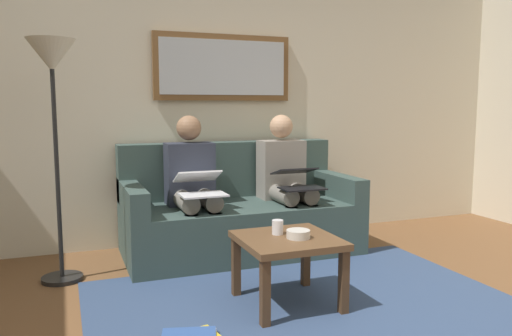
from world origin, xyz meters
TOP-DOWN VIEW (x-y plane):
  - wall_rear at (0.00, -2.60)m, footprint 6.00×0.12m
  - area_rug at (0.00, -0.85)m, footprint 2.60×1.80m
  - couch at (0.00, -2.12)m, footprint 1.90×0.90m
  - framed_mirror at (0.00, -2.51)m, footprint 1.24×0.05m
  - coffee_table at (0.10, -0.90)m, footprint 0.58×0.58m
  - cup at (0.13, -0.98)m, footprint 0.07×0.07m
  - bowl at (0.05, -0.85)m, footprint 0.14×0.14m
  - person_left at (-0.40, -2.05)m, footprint 0.38×0.58m
  - laptop_black at (-0.40, -1.81)m, footprint 0.34×0.38m
  - person_right at (0.40, -2.05)m, footprint 0.38×0.58m
  - laptop_white at (0.40, -1.82)m, footprint 0.34×0.40m
  - standing_lamp at (1.40, -1.85)m, footprint 0.32×0.32m

SIDE VIEW (x-z plane):
  - area_rug at x=0.00m, z-range 0.00..0.01m
  - couch at x=0.00m, z-range -0.14..0.76m
  - coffee_table at x=0.10m, z-range 0.14..0.57m
  - bowl at x=0.05m, z-range 0.42..0.47m
  - cup at x=0.13m, z-range 0.42..0.51m
  - person_left at x=-0.40m, z-range 0.04..1.18m
  - person_right at x=0.40m, z-range 0.04..1.18m
  - laptop_white at x=0.40m, z-range 0.54..0.72m
  - laptop_black at x=-0.40m, z-range 0.55..0.71m
  - wall_rear at x=0.00m, z-range 0.00..2.60m
  - standing_lamp at x=1.40m, z-range 0.54..2.20m
  - framed_mirror at x=0.00m, z-range 1.26..1.84m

